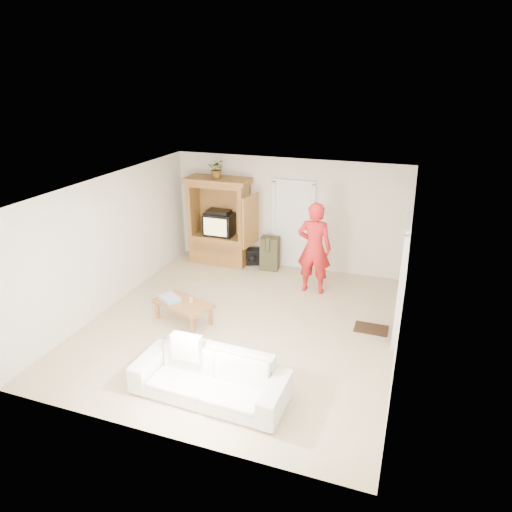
{
  "coord_description": "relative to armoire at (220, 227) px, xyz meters",
  "views": [
    {
      "loc": [
        2.7,
        -6.94,
        4.37
      ],
      "look_at": [
        0.06,
        0.6,
        1.15
      ],
      "focal_mm": 32.0,
      "sensor_mm": 36.0,
      "label": 1
    }
  ],
  "objects": [
    {
      "name": "backpack_olive",
      "position": [
        1.28,
        -0.04,
        -0.51
      ],
      "size": [
        0.44,
        0.34,
        0.8
      ],
      "primitive_type": null,
      "rotation": [
        0.0,
        0.0,
        0.06
      ],
      "color": "#47442B",
      "rests_on": "floor"
    },
    {
      "name": "door_back",
      "position": [
        1.73,
        0.31,
        0.11
      ],
      "size": [
        0.85,
        0.05,
        2.04
      ],
      "primitive_type": "cube",
      "color": "white",
      "rests_on": "floor"
    },
    {
      "name": "wall_front",
      "position": [
        1.58,
        -5.66,
        0.39
      ],
      "size": [
        5.5,
        0.0,
        5.5
      ],
      "primitive_type": "plane",
      "rotation": [
        -1.57,
        0.0,
        0.0
      ],
      "color": "silver",
      "rests_on": "floor"
    },
    {
      "name": "backpack_black",
      "position": [
        0.82,
        0.07,
        -0.71
      ],
      "size": [
        0.38,
        0.3,
        0.41
      ],
      "primitive_type": null,
      "rotation": [
        0.0,
        0.0,
        0.38
      ],
      "color": "black",
      "rests_on": "floor"
    },
    {
      "name": "doorway_right",
      "position": [
        4.3,
        -2.06,
        0.11
      ],
      "size": [
        0.05,
        0.9,
        2.04
      ],
      "primitive_type": "cube",
      "color": "black",
      "rests_on": "floor"
    },
    {
      "name": "armoire",
      "position": [
        0.0,
        0.0,
        0.0
      ],
      "size": [
        1.82,
        1.14,
        2.1
      ],
      "color": "#9A622F",
      "rests_on": "floor"
    },
    {
      "name": "floor",
      "position": [
        1.58,
        -2.66,
        -0.91
      ],
      "size": [
        6.0,
        6.0,
        0.0
      ],
      "primitive_type": "plane",
      "color": "tan",
      "rests_on": "ground"
    },
    {
      "name": "towel",
      "position": [
        0.22,
        -2.94,
        -0.46
      ],
      "size": [
        0.47,
        0.44,
        0.08
      ],
      "primitive_type": "cube",
      "rotation": [
        0.0,
        0.0,
        -0.54
      ],
      "color": "#FF54C5",
      "rests_on": "coffee_table"
    },
    {
      "name": "doormat",
      "position": [
        3.88,
        -2.06,
        -0.9
      ],
      "size": [
        0.6,
        0.4,
        0.02
      ],
      "primitive_type": "cube",
      "color": "#382316",
      "rests_on": "floor"
    },
    {
      "name": "sofa",
      "position": [
        1.87,
        -4.72,
        -0.58
      ],
      "size": [
        2.28,
        0.97,
        0.66
      ],
      "primitive_type": "imported",
      "rotation": [
        0.0,
        0.0,
        -0.04
      ],
      "color": "silver",
      "rests_on": "floor"
    },
    {
      "name": "ceiling",
      "position": [
        1.58,
        -2.66,
        1.69
      ],
      "size": [
        6.0,
        6.0,
        0.0
      ],
      "primitive_type": "plane",
      "rotation": [
        3.14,
        0.0,
        0.0
      ],
      "color": "white",
      "rests_on": "floor"
    },
    {
      "name": "wall_back",
      "position": [
        1.58,
        0.34,
        0.39
      ],
      "size": [
        5.5,
        0.0,
        5.5
      ],
      "primitive_type": "plane",
      "rotation": [
        1.57,
        0.0,
        0.0
      ],
      "color": "silver",
      "rests_on": "floor"
    },
    {
      "name": "framed_picture",
      "position": [
        4.31,
        -0.76,
        0.69
      ],
      "size": [
        0.03,
        0.6,
        0.48
      ],
      "primitive_type": "cube",
      "color": "black",
      "rests_on": "wall_right"
    },
    {
      "name": "coffee_table",
      "position": [
        0.5,
        -2.94,
        -0.56
      ],
      "size": [
        1.23,
        0.92,
        0.41
      ],
      "rotation": [
        0.0,
        0.0,
        -0.34
      ],
      "color": "#9B6235",
      "rests_on": "floor"
    },
    {
      "name": "man",
      "position": [
        2.5,
        -0.86,
        0.07
      ],
      "size": [
        0.72,
        0.48,
        1.97
      ],
      "primitive_type": "imported",
      "rotation": [
        0.0,
        0.0,
        3.13
      ],
      "color": "red",
      "rests_on": "floor"
    },
    {
      "name": "wall_left",
      "position": [
        -1.17,
        -2.66,
        0.39
      ],
      "size": [
        0.0,
        6.0,
        6.0
      ],
      "primitive_type": "plane",
      "rotation": [
        1.57,
        0.0,
        1.57
      ],
      "color": "silver",
      "rests_on": "floor"
    },
    {
      "name": "candle",
      "position": [
        0.65,
        -2.89,
        -0.45
      ],
      "size": [
        0.08,
        0.08,
        0.1
      ],
      "primitive_type": "cylinder",
      "color": "tan",
      "rests_on": "coffee_table"
    },
    {
      "name": "wall_right",
      "position": [
        4.33,
        -2.66,
        0.39
      ],
      "size": [
        0.0,
        6.0,
        6.0
      ],
      "primitive_type": "plane",
      "rotation": [
        1.57,
        0.0,
        -1.57
      ],
      "color": "silver",
      "rests_on": "floor"
    },
    {
      "name": "plant",
      "position": [
        -0.02,
        -0.03,
        1.41
      ],
      "size": [
        0.46,
        0.42,
        0.44
      ],
      "primitive_type": "imported",
      "rotation": [
        0.0,
        0.0,
        0.23
      ],
      "color": "#4C7238",
      "rests_on": "armoire"
    }
  ]
}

